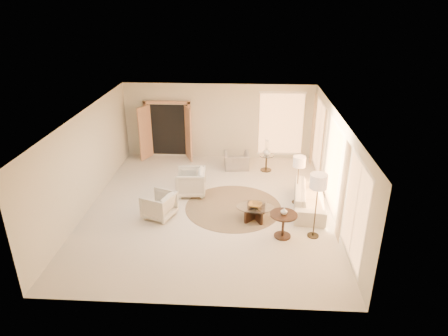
# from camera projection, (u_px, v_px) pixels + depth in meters

# --- Properties ---
(room) EXTENTS (7.04, 8.04, 2.83)m
(room) POSITION_uv_depth(u_px,v_px,m) (209.00, 164.00, 11.14)
(room) COLOR beige
(room) RESTS_ON ground
(windows_right) EXTENTS (0.10, 6.40, 2.40)m
(windows_right) POSITION_uv_depth(u_px,v_px,m) (333.00, 167.00, 11.07)
(windows_right) COLOR #FFB066
(windows_right) RESTS_ON room
(window_back_corner) EXTENTS (1.70, 0.10, 2.40)m
(window_back_corner) POSITION_uv_depth(u_px,v_px,m) (281.00, 124.00, 14.65)
(window_back_corner) COLOR #FFB066
(window_back_corner) RESTS_ON room
(curtains_right) EXTENTS (0.06, 5.20, 2.60)m
(curtains_right) POSITION_uv_depth(u_px,v_px,m) (325.00, 156.00, 11.92)
(curtains_right) COLOR tan
(curtains_right) RESTS_ON room
(french_doors) EXTENTS (1.95, 0.66, 2.16)m
(french_doors) POSITION_uv_depth(u_px,v_px,m) (168.00, 131.00, 14.86)
(french_doors) COLOR tan
(french_doors) RESTS_ON room
(area_rug) EXTENTS (3.67, 3.67, 0.01)m
(area_rug) POSITION_uv_depth(u_px,v_px,m) (233.00, 207.00, 11.71)
(area_rug) COLOR #423323
(area_rug) RESTS_ON room
(sofa) EXTENTS (1.11, 2.28, 0.64)m
(sofa) POSITION_uv_depth(u_px,v_px,m) (310.00, 198.00, 11.55)
(sofa) COLOR beige
(sofa) RESTS_ON room
(armchair_left) EXTENTS (0.87, 0.92, 0.90)m
(armchair_left) POSITION_uv_depth(u_px,v_px,m) (191.00, 181.00, 12.32)
(armchair_left) COLOR beige
(armchair_left) RESTS_ON room
(armchair_right) EXTENTS (0.97, 0.99, 0.80)m
(armchair_right) POSITION_uv_depth(u_px,v_px,m) (159.00, 204.00, 11.07)
(armchair_right) COLOR beige
(armchair_right) RESTS_ON room
(accent_chair) EXTENTS (0.95, 0.67, 0.78)m
(accent_chair) POSITION_uv_depth(u_px,v_px,m) (237.00, 158.00, 14.15)
(accent_chair) COLOR gray
(accent_chair) RESTS_ON room
(coffee_table) EXTENTS (1.19, 1.19, 0.39)m
(coffee_table) POSITION_uv_depth(u_px,v_px,m) (255.00, 211.00, 11.03)
(coffee_table) COLOR black
(coffee_table) RESTS_ON room
(end_table) EXTENTS (0.70, 0.70, 0.66)m
(end_table) POSITION_uv_depth(u_px,v_px,m) (283.00, 221.00, 10.13)
(end_table) COLOR black
(end_table) RESTS_ON room
(side_table) EXTENTS (0.51, 0.51, 0.59)m
(side_table) POSITION_uv_depth(u_px,v_px,m) (266.00, 161.00, 14.01)
(side_table) COLOR #312A1C
(side_table) RESTS_ON room
(floor_lamp_near) EXTENTS (0.36, 0.36, 1.49)m
(floor_lamp_near) POSITION_uv_depth(u_px,v_px,m) (299.00, 164.00, 11.47)
(floor_lamp_near) COLOR #312A1C
(floor_lamp_near) RESTS_ON room
(floor_lamp_far) EXTENTS (0.43, 0.43, 1.75)m
(floor_lamp_far) POSITION_uv_depth(u_px,v_px,m) (318.00, 184.00, 9.73)
(floor_lamp_far) COLOR #312A1C
(floor_lamp_far) RESTS_ON room
(bowl) EXTENTS (0.45, 0.45, 0.09)m
(bowl) POSITION_uv_depth(u_px,v_px,m) (255.00, 205.00, 10.95)
(bowl) COLOR brown
(bowl) RESTS_ON coffee_table
(end_vase) EXTENTS (0.21, 0.21, 0.18)m
(end_vase) POSITION_uv_depth(u_px,v_px,m) (284.00, 211.00, 10.02)
(end_vase) COLOR silver
(end_vase) RESTS_ON end_table
(side_vase) EXTENTS (0.28, 0.28, 0.26)m
(side_vase) POSITION_uv_depth(u_px,v_px,m) (267.00, 151.00, 13.86)
(side_vase) COLOR silver
(side_vase) RESTS_ON side_table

